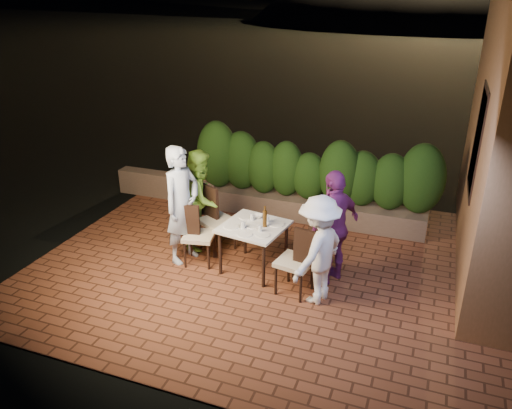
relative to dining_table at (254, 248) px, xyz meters
The scene contains 30 objects.
ground 0.47m from the dining_table, 57.17° to the right, with size 400.00×400.00×0.00m, color black.
terrace_floor 0.55m from the dining_table, 64.01° to the left, with size 7.00×6.00×0.15m, color brown.
window_pane 3.61m from the dining_table, 23.47° to the left, with size 0.08×1.00×1.40m, color black.
window_frame 3.60m from the dining_table, 23.54° to the left, with size 0.06×1.15×1.55m, color black.
planter 2.12m from the dining_table, 80.77° to the left, with size 4.20×0.55×0.40m, color brown.
hedge 2.19m from the dining_table, 80.77° to the left, with size 4.00×0.70×1.10m, color #1A370F, non-canonical shape.
parapet 3.38m from the dining_table, 141.92° to the left, with size 2.20×0.30×0.50m, color brown.
hill 59.98m from the dining_table, 87.95° to the left, with size 52.00×40.00×22.00m, color black.
dining_table is the anchor object (origin of this frame).
plate_nw 0.51m from the dining_table, 152.17° to the right, with size 0.24×0.24×0.01m, color white.
plate_sw 0.49m from the dining_table, 133.46° to the left, with size 0.21×0.21×0.01m, color white.
plate_ne 0.51m from the dining_table, 47.46° to the right, with size 0.21×0.21×0.01m, color white.
plate_se 0.51m from the dining_table, 27.04° to the left, with size 0.25×0.25×0.01m, color white.
plate_centre 0.38m from the dining_table, 110.30° to the right, with size 0.24×0.24×0.01m, color white.
plate_front 0.50m from the dining_table, 92.58° to the right, with size 0.23×0.23×0.01m, color white.
glass_nw 0.47m from the dining_table, 126.96° to the right, with size 0.07×0.07×0.11m, color silver.
glass_sw 0.47m from the dining_table, 117.29° to the left, with size 0.06×0.06×0.11m, color silver.
glass_ne 0.48m from the dining_table, 45.15° to the right, with size 0.06×0.06×0.10m, color silver.
glass_se 0.48m from the dining_table, 45.40° to the left, with size 0.06×0.06×0.10m, color silver.
beer_bottle 0.56m from the dining_table, ahead, with size 0.06×0.06×0.33m, color #44290B, non-canonical shape.
bowl 0.49m from the dining_table, 99.16° to the left, with size 0.16×0.16×0.04m, color white.
chair_left_front 0.88m from the dining_table, behind, with size 0.45×0.45×0.98m, color black, non-canonical shape.
chair_left_back 0.91m from the dining_table, 152.64° to the left, with size 0.49×0.49×1.06m, color black, non-canonical shape.
chair_right_front 0.86m from the dining_table, 26.77° to the right, with size 0.48×0.48×1.03m, color black, non-canonical shape.
chair_right_back 0.84m from the dining_table, ahead, with size 0.39×0.39×0.85m, color black, non-canonical shape.
diner_blue 1.28m from the dining_table, behind, with size 0.69×0.45×1.88m, color silver.
diner_green 1.28m from the dining_table, 156.05° to the left, with size 0.81×0.63×1.66m, color #82C03C.
diner_white 1.26m from the dining_table, 22.50° to the right, with size 1.00×0.58×1.55m, color white.
diner_purple 1.28m from the dining_table, ahead, with size 1.01×0.42×1.72m, color #6F2568.
parapet_lamp 3.18m from the dining_table, 138.95° to the left, with size 0.10×0.10×0.14m, color orange.
Camera 1 is at (2.23, -6.03, 4.02)m, focal length 35.00 mm.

